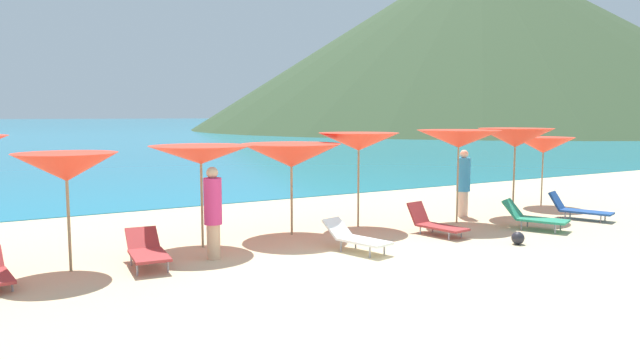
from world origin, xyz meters
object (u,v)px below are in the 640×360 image
(umbrella_3, at_px, (201,155))
(lounge_chair_2, at_px, (435,223))
(umbrella_2, at_px, (66,167))
(umbrella_5, at_px, (359,142))
(lounge_chair_4, at_px, (147,250))
(beachgoer_1, at_px, (463,182))
(beach_ball, at_px, (518,238))
(umbrella_8, at_px, (543,145))
(lounge_chair_0, at_px, (578,209))
(umbrella_4, at_px, (291,155))
(lounge_chair_3, at_px, (533,217))
(umbrella_6, at_px, (459,139))
(lounge_chair_1, at_px, (356,237))
(beachgoer_3, at_px, (213,211))
(umbrella_7, at_px, (515,138))

(umbrella_3, bearing_deg, lounge_chair_2, -16.34)
(umbrella_3, bearing_deg, umbrella_2, -166.97)
(umbrella_5, relative_size, lounge_chair_4, 1.46)
(beachgoer_1, height_order, beach_ball, beachgoer_1)
(lounge_chair_4, distance_m, beach_ball, 7.63)
(umbrella_8, distance_m, lounge_chair_0, 2.82)
(umbrella_4, relative_size, lounge_chair_4, 1.56)
(lounge_chair_3, bearing_deg, umbrella_5, 119.99)
(umbrella_3, xyz_separation_m, umbrella_6, (6.59, -0.62, 0.22))
(umbrella_6, relative_size, beachgoer_1, 1.31)
(umbrella_3, distance_m, lounge_chair_1, 3.60)
(umbrella_4, xyz_separation_m, lounge_chair_3, (5.32, -2.43, -1.53))
(lounge_chair_1, bearing_deg, lounge_chair_3, -17.74)
(umbrella_5, height_order, umbrella_8, umbrella_5)
(lounge_chair_4, bearing_deg, umbrella_8, 10.93)
(lounge_chair_2, bearing_deg, umbrella_2, 164.92)
(beachgoer_3, bearing_deg, umbrella_8, 18.80)
(umbrella_6, relative_size, lounge_chair_2, 1.55)
(lounge_chair_4, bearing_deg, umbrella_5, 17.84)
(umbrella_4, bearing_deg, lounge_chair_4, -162.02)
(umbrella_3, distance_m, lounge_chair_4, 2.37)
(lounge_chair_0, relative_size, lounge_chair_2, 1.08)
(umbrella_2, relative_size, lounge_chair_1, 1.33)
(beachgoer_3, bearing_deg, umbrella_3, 93.45)
(lounge_chair_1, xyz_separation_m, lounge_chair_4, (-3.94, 0.98, 0.01))
(umbrella_6, xyz_separation_m, beachgoer_3, (-6.76, -0.47, -1.21))
(lounge_chair_0, xyz_separation_m, beach_ball, (-3.84, -1.31, -0.14))
(umbrella_3, height_order, beachgoer_3, umbrella_3)
(umbrella_4, xyz_separation_m, umbrella_6, (4.37, -0.82, 0.32))
(lounge_chair_2, distance_m, lounge_chair_4, 6.50)
(umbrella_6, relative_size, umbrella_7, 0.99)
(beachgoer_1, relative_size, beach_ball, 6.62)
(lounge_chair_0, bearing_deg, beachgoer_3, 155.08)
(lounge_chair_0, relative_size, beach_ball, 6.03)
(umbrella_5, distance_m, beachgoer_1, 3.50)
(umbrella_2, bearing_deg, umbrella_8, 3.35)
(umbrella_2, xyz_separation_m, umbrella_4, (4.88, 0.81, -0.01))
(umbrella_2, height_order, umbrella_8, umbrella_2)
(umbrella_7, xyz_separation_m, lounge_chair_0, (1.10, -1.22, -1.87))
(umbrella_6, bearing_deg, beachgoer_3, -176.06)
(lounge_chair_2, xyz_separation_m, lounge_chair_4, (-6.48, 0.50, 0.03))
(lounge_chair_4, bearing_deg, beachgoer_1, 11.78)
(umbrella_4, bearing_deg, umbrella_7, -7.65)
(umbrella_3, height_order, lounge_chair_4, umbrella_3)
(umbrella_2, relative_size, umbrella_8, 1.01)
(umbrella_7, xyz_separation_m, lounge_chair_4, (-10.04, -0.32, -1.84))
(umbrella_5, bearing_deg, lounge_chair_1, -125.63)
(umbrella_3, distance_m, beach_ball, 6.94)
(umbrella_6, relative_size, beachgoer_3, 1.33)
(lounge_chair_0, height_order, beachgoer_3, beachgoer_3)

